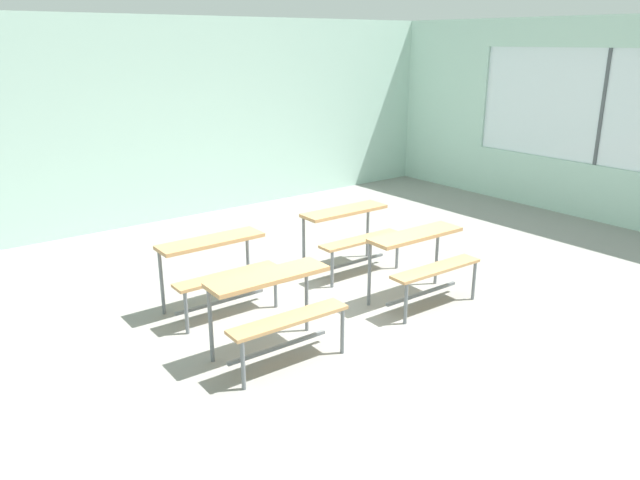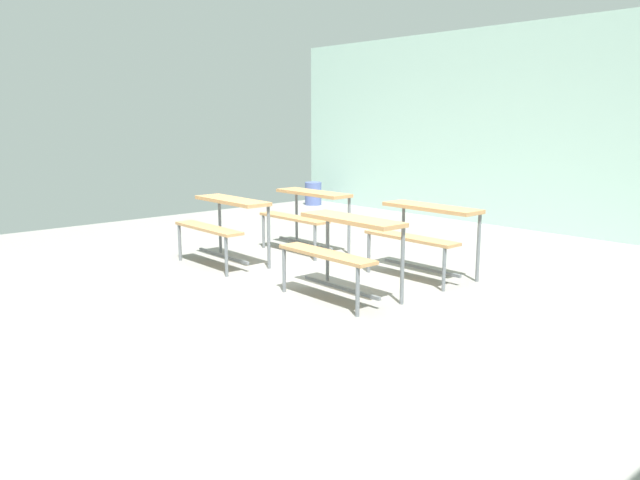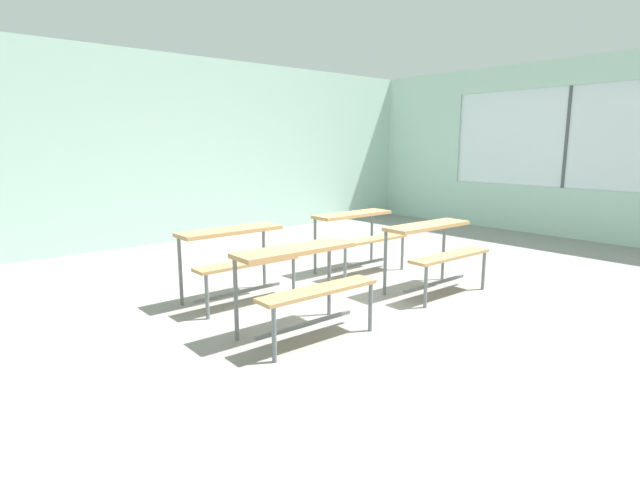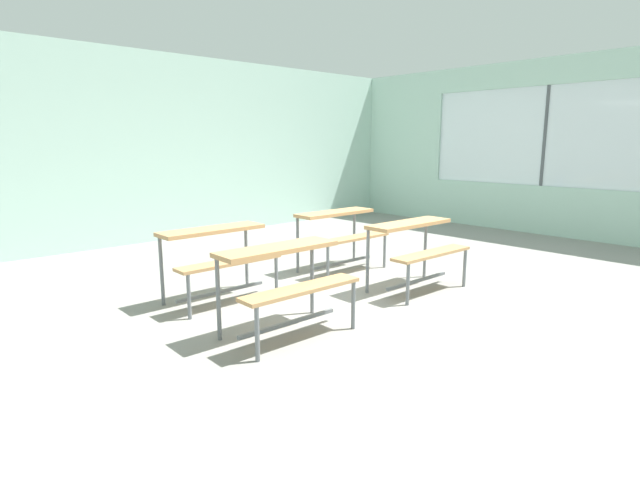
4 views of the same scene
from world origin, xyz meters
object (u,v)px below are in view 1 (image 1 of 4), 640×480
desk_bench_r0c0 (275,297)px  desk_bench_r0c1 (422,252)px  desk_bench_r1c0 (217,258)px  desk_bench_r1c1 (350,226)px

desk_bench_r0c0 → desk_bench_r0c1: bearing=3.0°
desk_bench_r1c0 → desk_bench_r1c1: 1.80m
desk_bench_r0c0 → desk_bench_r1c0: same height
desk_bench_r0c0 → desk_bench_r0c1: size_ratio=1.00×
desk_bench_r0c1 → desk_bench_r1c1: bearing=91.2°
desk_bench_r0c1 → desk_bench_r1c1: size_ratio=1.01×
desk_bench_r1c0 → desk_bench_r0c0: bearing=-92.8°
desk_bench_r0c0 → desk_bench_r0c1: 1.87m
desk_bench_r1c0 → desk_bench_r1c1: bearing=2.1°
desk_bench_r1c1 → desk_bench_r1c0: bearing=-177.7°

